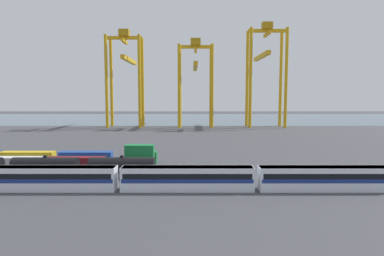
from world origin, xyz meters
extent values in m
plane|color=#424247|center=(0.00, 40.00, 0.00)|extent=(420.00, 420.00, 0.00)
cube|color=#475B6B|center=(0.00, 148.82, 0.00)|extent=(400.00, 110.00, 0.01)
cube|color=silver|center=(-10.51, -23.75, 1.95)|extent=(21.69, 3.10, 3.90)
cube|color=navy|center=(-10.51, -23.75, 1.85)|extent=(21.26, 3.14, 0.64)
cube|color=black|center=(-10.51, -23.75, 2.63)|extent=(20.82, 3.13, 0.90)
cube|color=slate|center=(-10.51, -23.75, 3.72)|extent=(21.47, 2.85, 0.36)
cube|color=silver|center=(12.09, -23.75, 1.95)|extent=(21.69, 3.10, 3.90)
cube|color=navy|center=(12.09, -23.75, 1.85)|extent=(21.26, 3.14, 0.64)
cube|color=black|center=(12.09, -23.75, 2.63)|extent=(20.82, 3.13, 0.90)
cube|color=slate|center=(12.09, -23.75, 3.72)|extent=(21.47, 2.85, 0.36)
cube|color=silver|center=(34.68, -23.75, 1.95)|extent=(21.69, 3.10, 3.90)
cube|color=navy|center=(34.68, -23.75, 1.85)|extent=(21.26, 3.14, 0.64)
cube|color=black|center=(34.68, -23.75, 2.63)|extent=(20.82, 3.13, 0.90)
cube|color=slate|center=(34.68, -23.75, 3.72)|extent=(21.47, 2.85, 0.36)
cube|color=#232326|center=(-14.66, -15.95, 0.55)|extent=(12.11, 2.50, 1.10)
cylinder|color=black|center=(-14.66, -15.95, 2.57)|extent=(12.11, 2.93, 2.93)
cylinder|color=black|center=(-14.66, -15.95, 4.21)|extent=(0.70, 0.70, 0.36)
cube|color=#232326|center=(-0.30, -15.95, 0.55)|extent=(12.11, 2.50, 1.10)
cylinder|color=black|center=(-0.30, -15.95, 2.57)|extent=(12.11, 2.93, 2.93)
cylinder|color=black|center=(-0.30, -15.95, 4.21)|extent=(0.70, 0.70, 0.36)
cube|color=silver|center=(-25.18, -7.80, 1.30)|extent=(12.10, 2.44, 2.60)
cube|color=maroon|center=(-11.70, -7.80, 1.30)|extent=(12.10, 2.44, 2.60)
cube|color=#AD211C|center=(1.78, -7.80, 1.30)|extent=(6.04, 2.44, 2.60)
cube|color=#197538|center=(1.78, -7.80, 3.90)|extent=(6.04, 2.44, 2.60)
cube|color=gold|center=(-25.21, -1.00, 1.30)|extent=(12.10, 2.44, 2.60)
cube|color=#1C4299|center=(-11.77, -1.00, 1.30)|extent=(12.10, 2.44, 2.60)
cube|color=#197538|center=(1.67, -1.00, 1.30)|extent=(6.04, 2.44, 2.60)
cylinder|color=gold|center=(-27.77, 83.48, 22.00)|extent=(1.50, 1.50, 44.01)
cylinder|color=gold|center=(-12.06, 83.48, 22.00)|extent=(1.50, 1.50, 44.01)
cylinder|color=gold|center=(-27.77, 93.31, 22.00)|extent=(1.50, 1.50, 44.01)
cylinder|color=gold|center=(-12.06, 93.31, 22.00)|extent=(1.50, 1.50, 44.01)
cube|color=gold|center=(-19.92, 88.39, 43.21)|extent=(17.31, 1.20, 1.60)
cube|color=gold|center=(-19.92, 88.39, 41.61)|extent=(1.20, 11.43, 1.60)
cube|color=gold|center=(-19.92, 100.74, 33.79)|extent=(2.00, 35.28, 2.00)
cube|color=#A77A10|center=(-19.92, 88.39, 45.61)|extent=(4.80, 4.00, 3.20)
cylinder|color=gold|center=(6.77, 83.70, 19.87)|extent=(1.50, 1.50, 39.73)
cylinder|color=gold|center=(22.37, 83.70, 19.87)|extent=(1.50, 1.50, 39.73)
cylinder|color=gold|center=(6.77, 93.09, 19.87)|extent=(1.50, 1.50, 39.73)
cylinder|color=gold|center=(22.37, 93.09, 19.87)|extent=(1.50, 1.50, 39.73)
cube|color=gold|center=(14.57, 88.39, 38.93)|extent=(17.20, 1.20, 1.60)
cube|color=gold|center=(14.57, 88.39, 37.33)|extent=(1.20, 11.00, 1.60)
cube|color=gold|center=(14.57, 102.73, 30.68)|extent=(2.00, 40.94, 2.00)
cube|color=#A77A10|center=(14.57, 88.39, 41.33)|extent=(4.80, 4.00, 3.20)
cylinder|color=gold|center=(40.61, 83.50, 23.66)|extent=(1.50, 1.50, 47.33)
cylinder|color=gold|center=(57.50, 83.50, 23.66)|extent=(1.50, 1.50, 47.33)
cylinder|color=gold|center=(40.61, 93.29, 23.66)|extent=(1.50, 1.50, 47.33)
cylinder|color=gold|center=(57.50, 93.29, 23.66)|extent=(1.50, 1.50, 47.33)
cube|color=gold|center=(49.05, 88.39, 46.53)|extent=(18.49, 1.20, 1.60)
cube|color=gold|center=(49.05, 88.39, 44.93)|extent=(1.20, 11.40, 1.60)
cube|color=gold|center=(49.05, 100.28, 35.78)|extent=(2.00, 33.95, 2.00)
cube|color=#A77A10|center=(49.05, 88.39, 48.93)|extent=(4.80, 4.00, 3.20)
camera|label=1|loc=(12.84, -78.40, 15.61)|focal=31.69mm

